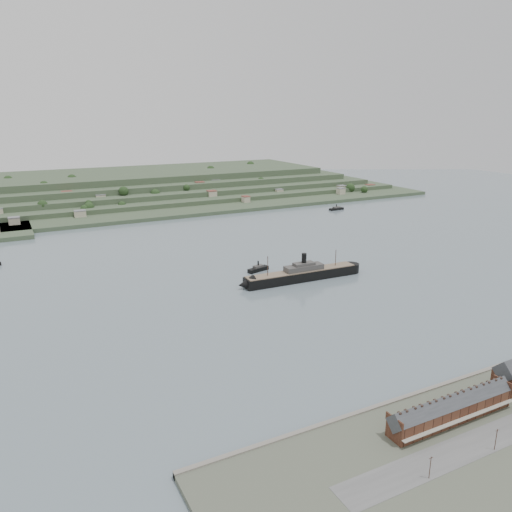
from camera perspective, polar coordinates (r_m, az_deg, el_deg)
name	(u,v)px	position (r m, az deg, el deg)	size (l,w,h in m)	color
ground	(262,285)	(333.20, 0.65, -3.37)	(1400.00, 1400.00, 0.00)	slate
terrace_row	(451,408)	(204.21, 21.42, -15.91)	(55.60, 9.80, 11.07)	#442418
gabled_building	(510,376)	(232.37, 27.03, -12.15)	(10.40, 10.18, 14.09)	#442418
far_peninsula	(145,188)	(700.10, -12.58, 7.63)	(760.00, 309.00, 30.00)	#3B4D33
steamship	(298,275)	(342.18, 4.88, -2.16)	(94.24, 14.09, 22.60)	black
tugboat	(258,269)	(361.78, 0.25, -1.45)	(17.73, 9.01, 7.71)	black
ferry_east	(336,209)	(596.41, 9.17, 5.37)	(18.64, 5.80, 6.93)	black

